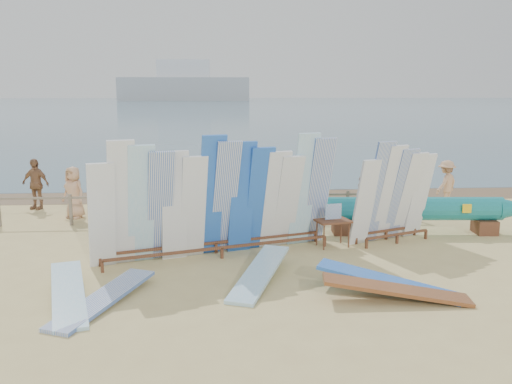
{
  "coord_description": "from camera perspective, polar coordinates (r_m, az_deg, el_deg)",
  "views": [
    {
      "loc": [
        0.27,
        -12.38,
        3.81
      ],
      "look_at": [
        1.22,
        1.81,
        1.13
      ],
      "focal_mm": 38.0,
      "sensor_mm": 36.0,
      "label": 1
    }
  ],
  "objects": [
    {
      "name": "side_surfboard_rack",
      "position": [
        14.04,
        14.23,
        -0.48
      ],
      "size": [
        2.32,
        1.4,
        2.61
      ],
      "rotation": [
        0.0,
        0.0,
        0.39
      ],
      "color": "brown",
      "rests_on": "ground"
    },
    {
      "name": "vendor_table",
      "position": [
        13.5,
        8.08,
        -4.23
      ],
      "size": [
        0.92,
        0.75,
        1.08
      ],
      "rotation": [
        0.0,
        0.0,
        0.25
      ],
      "color": "brown",
      "rests_on": "ground"
    },
    {
      "name": "beachgoer_4",
      "position": [
        16.47,
        0.1,
        0.51
      ],
      "size": [
        0.51,
        1.07,
        1.8
      ],
      "primitive_type": "imported",
      "rotation": [
        0.0,
        0.0,
        1.52
      ],
      "color": "#8C6042",
      "rests_on": "ground"
    },
    {
      "name": "beachgoer_0",
      "position": [
        17.17,
        -18.64,
        -0.03
      ],
      "size": [
        0.85,
        0.7,
        1.57
      ],
      "primitive_type": "imported",
      "rotation": [
        0.0,
        0.0,
        5.76
      ],
      "color": "tan",
      "rests_on": "ground"
    },
    {
      "name": "beachgoer_1",
      "position": [
        18.24,
        -11.5,
        1.02
      ],
      "size": [
        0.48,
        0.66,
        1.62
      ],
      "primitive_type": "imported",
      "rotation": [
        0.0,
        0.0,
        1.87
      ],
      "color": "#8C6042",
      "rests_on": "ground"
    },
    {
      "name": "ground",
      "position": [
        12.95,
        -4.89,
        -6.46
      ],
      "size": [
        160.0,
        160.0,
        0.0
      ],
      "primitive_type": "plane",
      "color": "#D7C17C",
      "rests_on": "ground"
    },
    {
      "name": "beach_chair_left",
      "position": [
        16.31,
        -1.93,
        -1.86
      ],
      "size": [
        0.64,
        0.66,
        0.91
      ],
      "rotation": [
        0.0,
        0.0,
        -0.12
      ],
      "color": "red",
      "rests_on": "ground"
    },
    {
      "name": "beachgoer_6",
      "position": [
        17.2,
        -3.42,
        1.06
      ],
      "size": [
        0.79,
        1.02,
        1.88
      ],
      "primitive_type": "imported",
      "rotation": [
        0.0,
        0.0,
        4.27
      ],
      "color": "tan",
      "rests_on": "ground"
    },
    {
      "name": "beachgoer_11",
      "position": [
        18.73,
        -14.31,
        1.33
      ],
      "size": [
        1.18,
        1.68,
        1.74
      ],
      "primitive_type": "imported",
      "rotation": [
        0.0,
        0.0,
        2.03
      ],
      "color": "beige",
      "rests_on": "ground"
    },
    {
      "name": "fence",
      "position": [
        15.7,
        -4.73,
        -1.02
      ],
      "size": [
        12.08,
        0.08,
        0.9
      ],
      "color": "gray",
      "rests_on": "ground"
    },
    {
      "name": "flat_board_e",
      "position": [
        10.38,
        -15.73,
        -11.27
      ],
      "size": [
        1.58,
        2.7,
        0.21
      ],
      "primitive_type": "cube",
      "rotation": [
        0.05,
        0.0,
        -0.4
      ],
      "color": "white",
      "rests_on": "ground"
    },
    {
      "name": "flat_board_a",
      "position": [
        10.63,
        -19.11,
        -10.93
      ],
      "size": [
        1.31,
        2.74,
        0.36
      ],
      "primitive_type": "cube",
      "rotation": [
        0.11,
        0.0,
        0.29
      ],
      "color": "#93CDEB",
      "rests_on": "ground"
    },
    {
      "name": "beachgoer_10",
      "position": [
        16.9,
        11.52,
        0.32
      ],
      "size": [
        0.61,
        1.04,
        1.66
      ],
      "primitive_type": "imported",
      "rotation": [
        0.0,
        0.0,
        1.77
      ],
      "color": "#8C6042",
      "rests_on": "ground"
    },
    {
      "name": "beachgoer_9",
      "position": [
        18.71,
        13.95,
        1.08
      ],
      "size": [
        1.07,
        0.57,
        1.57
      ],
      "primitive_type": "imported",
      "rotation": [
        0.0,
        0.0,
        2.99
      ],
      "color": "tan",
      "rests_on": "ground"
    },
    {
      "name": "beachgoer_extra_1",
      "position": [
        18.88,
        -22.2,
        0.8
      ],
      "size": [
        1.05,
        0.72,
        1.65
      ],
      "primitive_type": "imported",
      "rotation": [
        0.0,
        0.0,
        5.94
      ],
      "color": "#8C6042",
      "rests_on": "ground"
    },
    {
      "name": "flat_board_d",
      "position": [
        10.85,
        13.64,
        -10.19
      ],
      "size": [
        2.66,
        1.66,
        0.44
      ],
      "primitive_type": "cube",
      "rotation": [
        0.14,
        0.0,
        1.13
      ],
      "color": "blue",
      "rests_on": "ground"
    },
    {
      "name": "beach_chair_right",
      "position": [
        16.43,
        0.7,
        -1.73
      ],
      "size": [
        0.64,
        0.66,
        0.95
      ],
      "rotation": [
        0.0,
        0.0,
        0.08
      ],
      "color": "red",
      "rests_on": "ground"
    },
    {
      "name": "beachgoer_extra_0",
      "position": [
        18.77,
        19.37,
        0.8
      ],
      "size": [
        1.05,
        0.96,
        1.56
      ],
      "primitive_type": "imported",
      "rotation": [
        0.0,
        0.0,
        3.82
      ],
      "color": "tan",
      "rests_on": "ground"
    },
    {
      "name": "beachgoer_7",
      "position": [
        18.22,
        6.54,
        1.09
      ],
      "size": [
        0.66,
        0.56,
        1.58
      ],
      "primitive_type": "imported",
      "rotation": [
        0.0,
        0.0,
        0.5
      ],
      "color": "#8C6042",
      "rests_on": "ground"
    },
    {
      "name": "flat_board_b",
      "position": [
        11.11,
        0.4,
        -9.37
      ],
      "size": [
        1.48,
        2.71,
        0.37
      ],
      "primitive_type": "cube",
      "rotation": [
        0.11,
        0.0,
        -0.36
      ],
      "color": "#93CDEB",
      "rests_on": "ground"
    },
    {
      "name": "distant_ship",
      "position": [
        192.77,
        -7.6,
        11.06
      ],
      "size": [
        45.0,
        8.0,
        14.0
      ],
      "color": "#999EA3",
      "rests_on": "ocean"
    },
    {
      "name": "main_surfboard_rack",
      "position": [
        12.44,
        -3.96,
        -1.07
      ],
      "size": [
        5.68,
        2.4,
        2.86
      ],
      "rotation": [
        0.0,
        0.0,
        0.31
      ],
      "color": "brown",
      "rests_on": "ground"
    },
    {
      "name": "wet_sand_strip",
      "position": [
        19.94,
        -4.53,
        -0.35
      ],
      "size": [
        40.0,
        2.6,
        0.01
      ],
      "primitive_type": "cube",
      "color": "brown",
      "rests_on": "ground"
    },
    {
      "name": "flat_board_c",
      "position": [
        10.46,
        14.52,
        -11.04
      ],
      "size": [
        2.73,
        0.89,
        0.44
      ],
      "primitive_type": "cube",
      "rotation": [
        0.14,
        0.0,
        1.44
      ],
      "color": "brown",
      "rests_on": "ground"
    },
    {
      "name": "stroller",
      "position": [
        16.77,
        0.26,
        -0.98
      ],
      "size": [
        0.63,
        0.82,
        1.04
      ],
      "rotation": [
        0.0,
        0.0,
        -0.15
      ],
      "color": "red",
      "rests_on": "ground"
    },
    {
      "name": "ocean",
      "position": [
        140.43,
        -3.97,
        9.12
      ],
      "size": [
        320.0,
        240.0,
        0.02
      ],
      "primitive_type": "cube",
      "color": "#436478",
      "rests_on": "ground"
    },
    {
      "name": "outrigger_canoe",
      "position": [
        15.12,
        16.35,
        -1.85
      ],
      "size": [
        7.05,
        1.05,
        1.0
      ],
      "rotation": [
        0.0,
        0.0,
        -0.07
      ],
      "color": "brown",
      "rests_on": "ground"
    }
  ]
}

